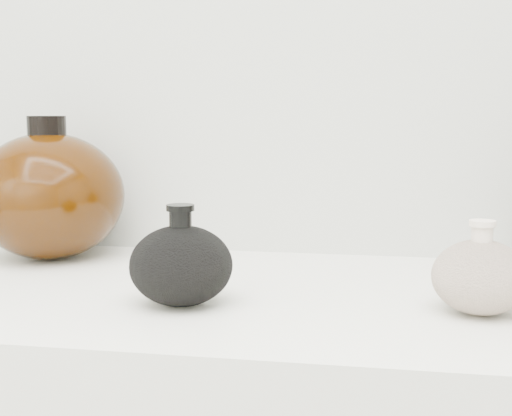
# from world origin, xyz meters

# --- Properties ---
(black_gourd_vase) EXTENTS (0.15, 0.15, 0.12)m
(black_gourd_vase) POSITION_xyz_m (-0.11, 0.87, 0.95)
(black_gourd_vase) COLOR black
(black_gourd_vase) RESTS_ON display_counter
(cream_gourd_vase) EXTENTS (0.13, 0.13, 0.10)m
(cream_gourd_vase) POSITION_xyz_m (0.22, 0.89, 0.94)
(cream_gourd_vase) COLOR beige
(cream_gourd_vase) RESTS_ON display_counter
(left_round_pot) EXTENTS (0.23, 0.23, 0.22)m
(left_round_pot) POSITION_xyz_m (-0.39, 1.09, 1.00)
(left_round_pot) COLOR black
(left_round_pot) RESTS_ON display_counter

